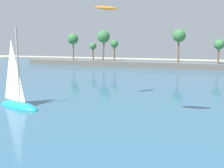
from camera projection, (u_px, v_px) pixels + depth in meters
The scene contains 4 objects.
sea at pixel (178, 74), 63.67m from camera, with size 220.00×109.92×0.06m, color #33607F.
palm_headland at pixel (180, 58), 77.42m from camera, with size 117.66×6.64×13.27m.
sailboat_near_shore at pixel (18, 99), 29.49m from camera, with size 7.26×3.80×10.09m.
kite_aloft_low_near_shore at pixel (106, 8), 32.70m from camera, with size 3.26×1.11×0.46m, color orange.
Camera 1 is at (7.34, -2.87, 7.51)m, focal length 39.11 mm.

